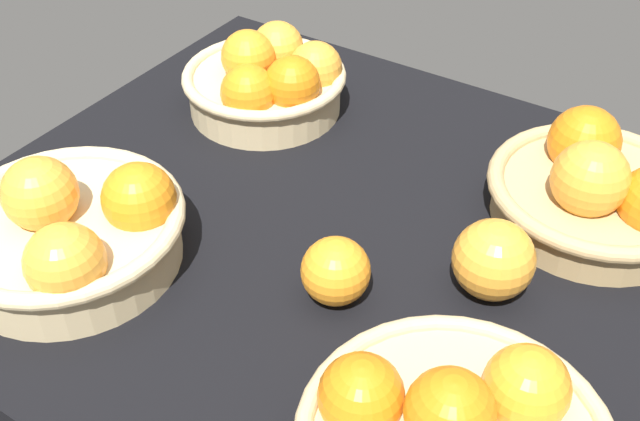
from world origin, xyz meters
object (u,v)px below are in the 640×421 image
at_px(basket_near_left, 599,190).
at_px(loose_orange_front_gap, 336,271).
at_px(basket_far_right, 71,230).
at_px(loose_orange_back_gap, 495,257).
at_px(basket_near_right, 269,81).

relative_size(basket_near_left, loose_orange_front_gap, 3.44).
bearing_deg(basket_near_left, basket_far_right, 39.94).
distance_m(basket_near_left, basket_far_right, 0.55).
bearing_deg(loose_orange_front_gap, loose_orange_back_gap, -142.60).
xyz_separation_m(basket_near_left, basket_near_right, (0.43, 0.01, 0.00)).
relative_size(basket_far_right, loose_orange_back_gap, 3.00).
xyz_separation_m(basket_near_left, loose_orange_back_gap, (0.05, 0.16, -0.00)).
height_order(basket_near_right, loose_orange_back_gap, basket_near_right).
distance_m(basket_near_right, loose_orange_back_gap, 0.41).
bearing_deg(basket_near_right, loose_orange_back_gap, 158.20).
xyz_separation_m(basket_near_right, basket_far_right, (-0.00, 0.35, -0.00)).
bearing_deg(basket_far_right, basket_near_left, -140.06).
bearing_deg(basket_near_left, basket_near_right, 1.09).
relative_size(basket_near_left, basket_far_right, 0.97).
relative_size(basket_near_left, loose_orange_back_gap, 2.90).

